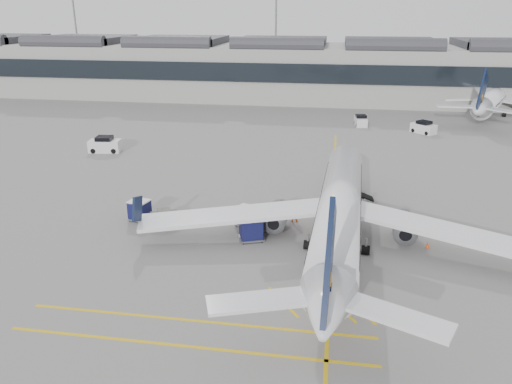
# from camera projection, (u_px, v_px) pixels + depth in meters

# --- Properties ---
(ground) EXTENTS (220.00, 220.00, 0.00)m
(ground) POSITION_uv_depth(u_px,v_px,m) (207.00, 247.00, 40.63)
(ground) COLOR gray
(ground) RESTS_ON ground
(terminal) EXTENTS (200.00, 20.45, 12.40)m
(terminal) POSITION_uv_depth(u_px,v_px,m) (291.00, 69.00, 105.07)
(terminal) COLOR #9E9E99
(terminal) RESTS_ON ground
(light_masts) EXTENTS (113.00, 0.60, 25.45)m
(light_masts) POSITION_uv_depth(u_px,v_px,m) (290.00, 25.00, 115.44)
(light_masts) COLOR slate
(light_masts) RESTS_ON ground
(apron_markings) EXTENTS (0.25, 60.00, 0.01)m
(apron_markings) POSITION_uv_depth(u_px,v_px,m) (333.00, 209.00, 48.40)
(apron_markings) COLOR gold
(apron_markings) RESTS_ON ground
(airliner_main) EXTENTS (33.20, 36.33, 9.65)m
(airliner_main) POSITION_uv_depth(u_px,v_px,m) (339.00, 211.00, 40.47)
(airliner_main) COLOR white
(airliner_main) RESTS_ON ground
(airliner_far) EXTENTS (30.83, 34.06, 9.66)m
(airliner_far) POSITION_uv_depth(u_px,v_px,m) (494.00, 98.00, 90.39)
(airliner_far) COLOR white
(airliner_far) RESTS_ON ground
(belt_loader) EXTENTS (5.30, 2.09, 2.14)m
(belt_loader) POSITION_uv_depth(u_px,v_px,m) (341.00, 198.00, 49.46)
(belt_loader) COLOR silver
(belt_loader) RESTS_ON ground
(baggage_cart_a) EXTENTS (1.81, 1.51, 1.86)m
(baggage_cart_a) POSITION_uv_depth(u_px,v_px,m) (259.00, 219.00, 43.55)
(baggage_cart_a) COLOR gray
(baggage_cart_a) RESTS_ON ground
(baggage_cart_b) EXTENTS (2.37, 2.17, 2.03)m
(baggage_cart_b) POSITION_uv_depth(u_px,v_px,m) (251.00, 228.00, 41.51)
(baggage_cart_b) COLOR gray
(baggage_cart_b) RESTS_ON ground
(baggage_cart_c) EXTENTS (2.14, 1.98, 1.81)m
(baggage_cart_c) POSITION_uv_depth(u_px,v_px,m) (246.00, 216.00, 44.27)
(baggage_cart_c) COLOR gray
(baggage_cart_c) RESTS_ON ground
(baggage_cart_d) EXTENTS (2.13, 1.89, 1.93)m
(baggage_cart_d) POSITION_uv_depth(u_px,v_px,m) (140.00, 210.00, 45.44)
(baggage_cart_d) COLOR gray
(baggage_cart_d) RESTS_ON ground
(ramp_agent_a) EXTENTS (0.71, 0.66, 1.62)m
(ramp_agent_a) POSITION_uv_depth(u_px,v_px,m) (250.00, 216.00, 44.73)
(ramp_agent_a) COLOR #DE600B
(ramp_agent_a) RESTS_ON ground
(ramp_agent_b) EXTENTS (0.88, 0.69, 1.79)m
(ramp_agent_b) POSITION_uv_depth(u_px,v_px,m) (294.00, 212.00, 45.23)
(ramp_agent_b) COLOR #ED5C0C
(ramp_agent_b) RESTS_ON ground
(pushback_tug) EXTENTS (2.82, 2.31, 1.36)m
(pushback_tug) POSITION_uv_depth(u_px,v_px,m) (165.00, 217.00, 44.84)
(pushback_tug) COLOR #4E5245
(pushback_tug) RESTS_ON ground
(safety_cone_nose) EXTENTS (0.34, 0.34, 0.47)m
(safety_cone_nose) POSITION_uv_depth(u_px,v_px,m) (326.00, 178.00, 56.48)
(safety_cone_nose) COLOR #F24C0A
(safety_cone_nose) RESTS_ON ground
(safety_cone_engine) EXTENTS (0.35, 0.35, 0.48)m
(safety_cone_engine) POSITION_uv_depth(u_px,v_px,m) (428.00, 245.00, 40.49)
(safety_cone_engine) COLOR #F24C0A
(safety_cone_engine) RESTS_ON ground
(service_van_left) EXTENTS (4.36, 2.62, 2.11)m
(service_van_left) POSITION_uv_depth(u_px,v_px,m) (105.00, 145.00, 67.18)
(service_van_left) COLOR silver
(service_van_left) RESTS_ON ground
(service_van_mid) EXTENTS (2.16, 3.69, 1.80)m
(service_van_mid) POSITION_uv_depth(u_px,v_px,m) (361.00, 121.00, 82.02)
(service_van_mid) COLOR silver
(service_van_mid) RESTS_ON ground
(service_van_right) EXTENTS (3.95, 3.93, 1.91)m
(service_van_right) POSITION_uv_depth(u_px,v_px,m) (424.00, 128.00, 77.16)
(service_van_right) COLOR silver
(service_van_right) RESTS_ON ground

